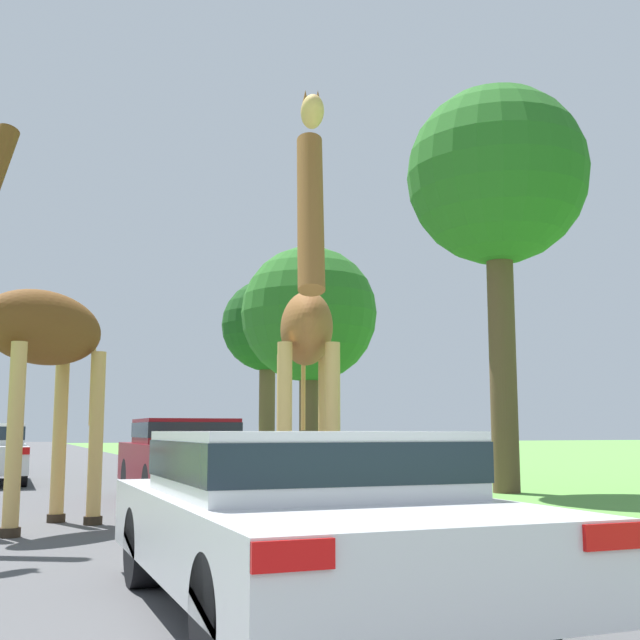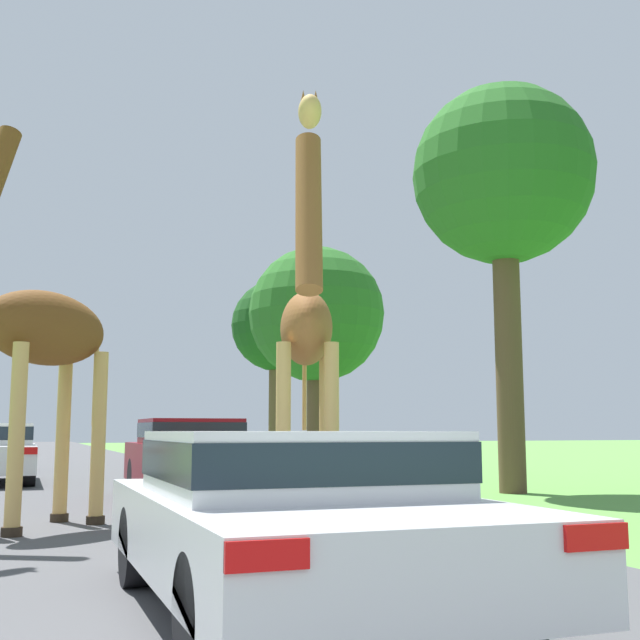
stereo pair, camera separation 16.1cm
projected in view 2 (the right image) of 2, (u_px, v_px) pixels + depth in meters
The scene contains 8 objects.
road at pixel (58, 464), 28.23m from camera, with size 7.66×120.00×0.00m.
giraffe_near_road at pixel (307, 332), 9.25m from camera, with size 1.25×2.73×4.76m.
giraffe_companion at pixel (39, 334), 10.00m from camera, with size 2.36×2.21×5.17m.
car_lead_maroon at pixel (295, 512), 5.40m from camera, with size 1.96×4.14×1.19m.
car_far_ahead at pixel (189, 456), 13.76m from camera, with size 1.71×4.04×1.39m.
tree_left_edge at pixel (503, 180), 16.20m from camera, with size 3.65×3.65×8.16m.
tree_right_cluster at pixel (277, 328), 31.89m from camera, with size 3.65×3.65×7.16m.
tree_mid_field at pixel (317, 316), 21.37m from camera, with size 3.62×3.62×6.08m.
Camera 2 is at (-1.26, -0.09, 1.19)m, focal length 45.00 mm.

